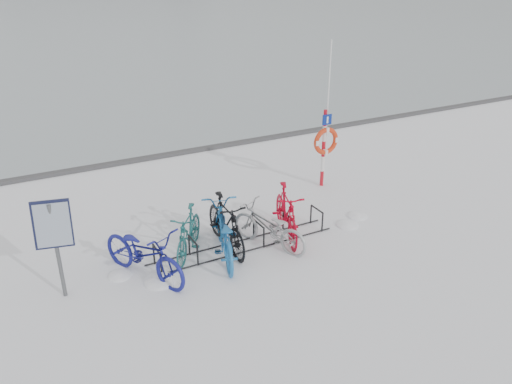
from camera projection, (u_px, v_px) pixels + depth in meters
name	position (u px, v px, depth m)	size (l,w,h in m)	color
ground	(243.00, 247.00, 10.21)	(900.00, 900.00, 0.00)	white
quay_edge	(154.00, 157.00, 14.93)	(400.00, 0.25, 0.10)	#3F3F42
bike_rack	(243.00, 239.00, 10.13)	(4.00, 0.48, 0.46)	black
info_board	(53.00, 230.00, 8.13)	(0.64, 0.36, 1.81)	#595B5E
lifebuoy_station	(326.00, 141.00, 12.55)	(0.71, 0.22, 3.68)	#B60E1B
bike_0	(144.00, 251.00, 9.01)	(0.71, 2.04, 1.07)	navy
bike_1	(188.00, 231.00, 9.79)	(0.46, 1.64, 0.99)	#1A5658
bike_2	(223.00, 232.00, 9.68)	(0.70, 2.02, 1.06)	#1D66A8
bike_3	(226.00, 222.00, 10.00)	(0.53, 1.86, 1.12)	black
bike_4	(269.00, 226.00, 10.04)	(0.62, 1.79, 0.94)	#9C9FA3
bike_5	(286.00, 212.00, 10.42)	(0.53, 1.87, 1.12)	#B9041C
snow_drifts	(242.00, 250.00, 10.08)	(5.89, 1.38, 0.21)	white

